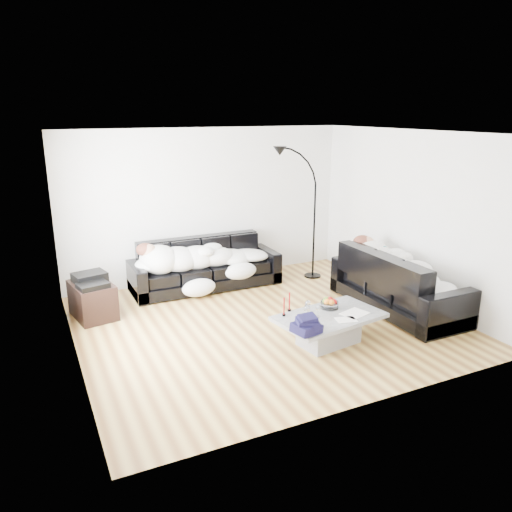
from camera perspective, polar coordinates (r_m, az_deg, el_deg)
name	(u,v)px	position (r m, az deg, el deg)	size (l,w,h in m)	color
ground	(265,323)	(7.07, 1.05, -7.64)	(5.00, 5.00, 0.00)	brown
wall_back	(208,205)	(8.68, -5.56, 5.83)	(5.00, 0.02, 2.60)	silver
wall_left	(67,256)	(6.00, -20.78, 0.05)	(0.02, 4.50, 2.60)	silver
wall_right	(411,216)	(8.05, 17.29, 4.34)	(0.02, 4.50, 2.60)	silver
ceiling	(266,133)	(6.46, 1.17, 13.91)	(5.00, 5.00, 0.00)	white
sofa_back	(205,264)	(8.36, -5.81, -0.93)	(2.46, 0.85, 0.81)	black
sofa_right	(398,281)	(7.69, 15.97, -2.74)	(2.18, 0.93, 0.88)	black
sleeper_back	(206,252)	(8.25, -5.74, 0.47)	(2.08, 0.72, 0.42)	white
sleeper_right	(400,267)	(7.63, 16.09, -1.27)	(1.87, 0.79, 0.46)	white
teal_cushion	(368,252)	(8.07, 12.68, 0.46)	(0.36, 0.30, 0.20)	#0D5E58
coffee_table	(329,329)	(6.48, 8.33, -8.28)	(1.34, 0.78, 0.39)	#939699
fruit_bowl	(330,303)	(6.58, 8.41, -5.33)	(0.23, 0.23, 0.14)	white
wine_glass_a	(308,307)	(6.38, 5.94, -5.82)	(0.07, 0.07, 0.17)	white
wine_glass_b	(307,313)	(6.19, 5.80, -6.47)	(0.08, 0.08, 0.19)	white
wine_glass_c	(318,311)	(6.30, 7.10, -6.25)	(0.07, 0.07, 0.15)	white
candle_left	(284,307)	(6.27, 3.22, -5.83)	(0.04, 0.04, 0.24)	maroon
candle_right	(289,302)	(6.42, 3.84, -5.26)	(0.05, 0.05, 0.25)	maroon
newspaper_a	(355,313)	(6.49, 11.20, -6.43)	(0.33, 0.25, 0.01)	silver
newspaper_b	(346,320)	(6.28, 10.25, -7.16)	(0.25, 0.18, 0.01)	silver
navy_jacket	(307,318)	(5.86, 5.81, -7.08)	(0.33, 0.28, 0.17)	black
shoes	(328,310)	(7.42, 8.23, -6.17)	(0.49, 0.35, 0.11)	#472311
av_cabinet	(93,300)	(7.55, -18.16, -4.82)	(0.51, 0.74, 0.51)	black
stereo	(91,279)	(7.44, -18.38, -2.53)	(0.44, 0.34, 0.13)	black
floor_lamp	(314,221)	(8.75, 6.69, 4.01)	(0.74, 0.30, 2.04)	black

